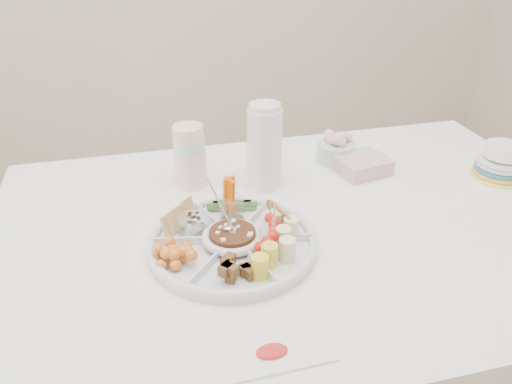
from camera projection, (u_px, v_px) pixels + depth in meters
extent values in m
cube|color=white|center=(296.00, 333.00, 1.42)|extent=(1.52, 1.02, 0.76)
cylinder|color=silver|center=(233.00, 240.00, 1.13)|extent=(0.45, 0.45, 0.04)
cylinder|color=#362112|center=(232.00, 237.00, 1.13)|extent=(0.12, 0.12, 0.04)
cylinder|color=silver|center=(189.00, 145.00, 1.34)|extent=(0.09, 0.09, 0.25)
cylinder|color=white|center=(264.00, 146.00, 1.34)|extent=(0.12, 0.12, 0.24)
cylinder|color=#9DD5B2|center=(336.00, 148.00, 1.51)|extent=(0.13, 0.13, 0.09)
cube|color=#D2A7A6|center=(362.00, 165.00, 1.46)|extent=(0.16, 0.15, 0.05)
cylinder|color=gold|center=(501.00, 162.00, 1.42)|extent=(0.19, 0.19, 0.10)
cube|color=white|center=(255.00, 357.00, 0.86)|extent=(0.28, 0.10, 0.01)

